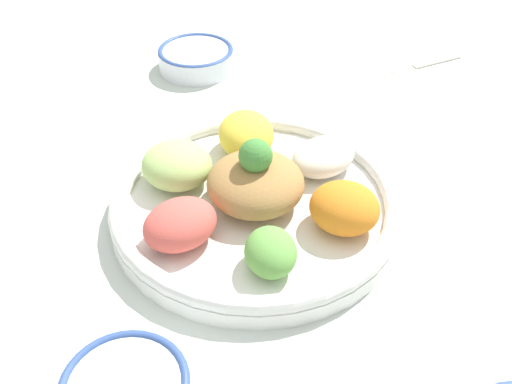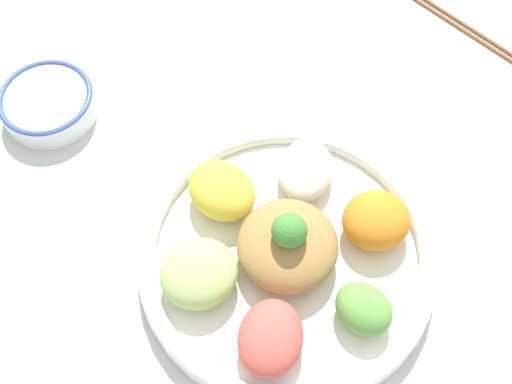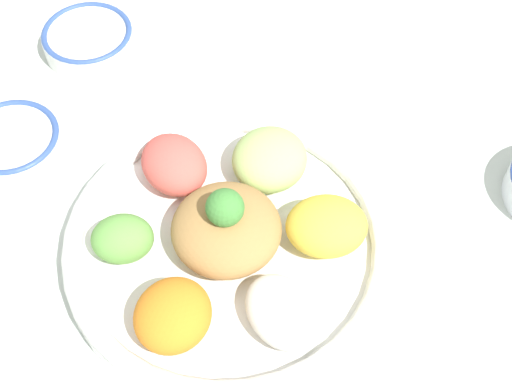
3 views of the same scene
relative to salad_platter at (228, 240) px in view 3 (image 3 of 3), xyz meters
name	(u,v)px [view 3 (image 3 of 3)]	position (x,y,z in m)	size (l,w,h in m)	color
ground_plane	(211,236)	(-0.03, 0.00, -0.03)	(2.40, 2.40, 0.00)	silver
salad_platter	(228,240)	(0.00, 0.00, 0.00)	(0.33, 0.33, 0.10)	white
sauce_bowl_red	(88,39)	(-0.34, 0.07, -0.01)	(0.11, 0.11, 0.03)	white
rice_bowl_plain	(14,146)	(-0.25, -0.10, 0.00)	(0.11, 0.11, 0.04)	white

